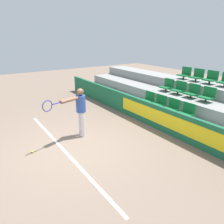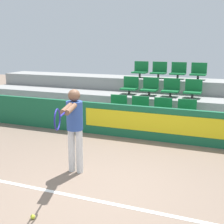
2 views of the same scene
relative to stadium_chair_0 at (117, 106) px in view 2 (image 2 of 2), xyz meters
name	(u,v)px [view 2 (image 2 of 2)]	position (x,y,z in m)	size (l,w,h in m)	color
ground_plane	(89,190)	(0.97, -3.85, -0.66)	(30.00, 30.00, 0.00)	#7A6656
court_baseline	(81,197)	(0.97, -4.12, -0.66)	(6.08, 0.08, 0.01)	white
barrier_wall	(143,123)	(0.99, -0.75, -0.23)	(12.85, 0.14, 0.86)	#19603D
bleacher_tier_front	(149,125)	(0.97, -0.13, -0.45)	(12.45, 1.10, 0.42)	gray
bleacher_tier_middle	(159,110)	(0.97, 0.97, -0.24)	(12.45, 1.10, 0.84)	gray
bleacher_tier_back	(167,97)	(0.97, 2.07, -0.03)	(12.45, 1.10, 1.26)	gray
stadium_chair_0	(117,106)	(0.00, 0.00, 0.00)	(0.49, 0.40, 0.54)	#333333
stadium_chair_1	(139,107)	(0.65, 0.00, 0.00)	(0.49, 0.40, 0.54)	#333333
stadium_chair_2	(162,109)	(1.30, 0.00, 0.00)	(0.49, 0.40, 0.54)	#333333
stadium_chair_3	(186,111)	(1.94, 0.00, 0.00)	(0.49, 0.40, 0.54)	#333333
stadium_chair_4	(130,86)	(0.00, 1.10, 0.42)	(0.49, 0.40, 0.54)	#333333
stadium_chair_5	(150,87)	(0.65, 1.10, 0.42)	(0.49, 0.40, 0.54)	#333333
stadium_chair_6	(171,88)	(1.30, 1.10, 0.42)	(0.49, 0.40, 0.54)	#333333
stadium_chair_7	(193,90)	(1.94, 1.10, 0.42)	(0.49, 0.40, 0.54)	#333333
stadium_chair_8	(140,70)	(0.00, 2.19, 0.84)	(0.49, 0.40, 0.54)	#333333
stadium_chair_9	(159,71)	(0.65, 2.19, 0.84)	(0.49, 0.40, 0.54)	#333333
stadium_chair_10	(178,71)	(1.30, 2.19, 0.84)	(0.49, 0.40, 0.54)	#333333
stadium_chair_11	(198,72)	(1.94, 2.19, 0.84)	(0.49, 0.40, 0.54)	#333333
tennis_player	(74,123)	(0.42, -3.31, 0.32)	(0.57, 1.47, 1.60)	silver
tennis_ball	(33,217)	(0.63, -4.93, -0.63)	(0.07, 0.07, 0.07)	#CCDB33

